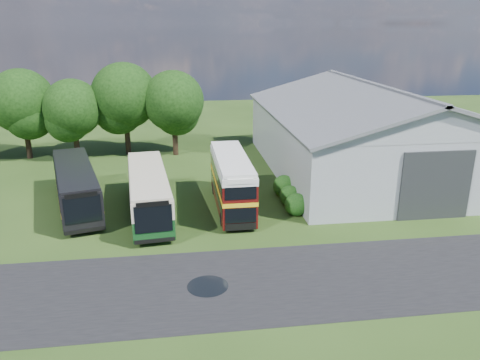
{
  "coord_description": "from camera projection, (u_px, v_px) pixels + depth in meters",
  "views": [
    {
      "loc": [
        -2.75,
        -24.76,
        13.25
      ],
      "look_at": [
        1.74,
        8.0,
        2.17
      ],
      "focal_mm": 35.0,
      "sensor_mm": 36.0,
      "label": 1
    }
  ],
  "objects": [
    {
      "name": "puddle",
      "position": [
        208.0,
        286.0,
        24.81
      ],
      "size": [
        2.2,
        2.2,
        0.01
      ],
      "primitive_type": "cylinder",
      "color": "black",
      "rests_on": "ground"
    },
    {
      "name": "tree_left_a",
      "position": [
        22.0,
        101.0,
        46.65
      ],
      "size": [
        6.46,
        6.46,
        9.12
      ],
      "color": "black",
      "rests_on": "ground"
    },
    {
      "name": "storage_shed",
      "position": [
        369.0,
        127.0,
        43.44
      ],
      "size": [
        18.8,
        24.8,
        8.15
      ],
      "color": "gray",
      "rests_on": "ground"
    },
    {
      "name": "bus_green_single",
      "position": [
        149.0,
        191.0,
        33.89
      ],
      "size": [
        3.81,
        11.74,
        3.18
      ],
      "rotation": [
        0.0,
        0.0,
        0.1
      ],
      "color": "black",
      "rests_on": "ground"
    },
    {
      "name": "tree_right_a",
      "position": [
        173.0,
        101.0,
        47.98
      ],
      "size": [
        6.26,
        6.26,
        8.83
      ],
      "color": "black",
      "rests_on": "ground"
    },
    {
      "name": "shrub_back",
      "position": [
        284.0,
        195.0,
        37.93
      ],
      "size": [
        1.8,
        1.8,
        1.8
      ],
      "primitive_type": "sphere",
      "color": "#194714",
      "rests_on": "ground"
    },
    {
      "name": "asphalt_road",
      "position": [
        290.0,
        280.0,
        25.39
      ],
      "size": [
        60.0,
        8.0,
        0.02
      ],
      "primitive_type": "cube",
      "color": "black",
      "rests_on": "ground"
    },
    {
      "name": "shrub_mid",
      "position": [
        290.0,
        204.0,
        36.05
      ],
      "size": [
        1.6,
        1.6,
        1.6
      ],
      "primitive_type": "sphere",
      "color": "#194714",
      "rests_on": "ground"
    },
    {
      "name": "tree_left_b",
      "position": [
        73.0,
        108.0,
        46.55
      ],
      "size": [
        5.78,
        5.78,
        8.16
      ],
      "color": "black",
      "rests_on": "ground"
    },
    {
      "name": "bus_dark_single",
      "position": [
        76.0,
        186.0,
        35.04
      ],
      "size": [
        5.59,
        11.92,
        3.2
      ],
      "rotation": [
        0.0,
        0.0,
        0.26
      ],
      "color": "black",
      "rests_on": "ground"
    },
    {
      "name": "tree_mid",
      "position": [
        124.0,
        96.0,
        48.12
      ],
      "size": [
        6.8,
        6.8,
        9.6
      ],
      "color": "black",
      "rests_on": "ground"
    },
    {
      "name": "shrub_front",
      "position": [
        296.0,
        214.0,
        34.17
      ],
      "size": [
        1.7,
        1.7,
        1.7
      ],
      "primitive_type": "sphere",
      "color": "#194714",
      "rests_on": "ground"
    },
    {
      "name": "bus_maroon_double",
      "position": [
        232.0,
        182.0,
        34.79
      ],
      "size": [
        2.46,
        9.47,
        4.07
      ],
      "rotation": [
        0.0,
        0.0,
        0.0
      ],
      "color": "black",
      "rests_on": "ground"
    },
    {
      "name": "ground",
      "position": [
        229.0,
        258.0,
        27.82
      ],
      "size": [
        120.0,
        120.0,
        0.0
      ],
      "primitive_type": "plane",
      "color": "#1F3510",
      "rests_on": "ground"
    }
  ]
}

